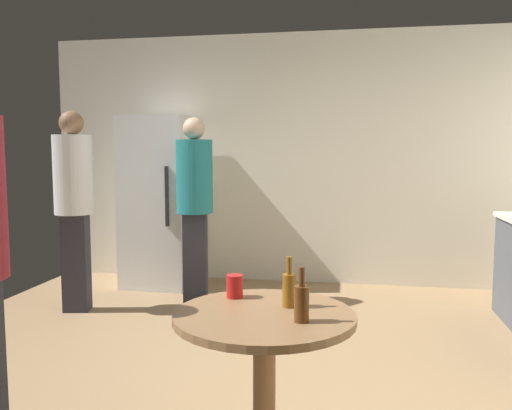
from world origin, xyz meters
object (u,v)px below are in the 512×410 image
at_px(foreground_table, 264,336).
at_px(person_in_teal_shirt, 195,195).
at_px(plastic_cup_red, 235,286).
at_px(beer_bottle_brown, 302,302).
at_px(person_in_white_shirt, 74,195).
at_px(refrigerator, 159,202).
at_px(beer_bottle_amber, 289,289).

height_order(foreground_table, person_in_teal_shirt, person_in_teal_shirt).
bearing_deg(plastic_cup_red, beer_bottle_brown, -41.26).
xyz_separation_m(person_in_teal_shirt, person_in_white_shirt, (-0.98, -0.43, 0.03)).
height_order(foreground_table, plastic_cup_red, plastic_cup_red).
xyz_separation_m(plastic_cup_red, person_in_white_shirt, (-1.88, 1.88, 0.26)).
relative_size(refrigerator, person_in_teal_shirt, 1.03).
distance_m(beer_bottle_amber, person_in_teal_shirt, 2.70).
xyz_separation_m(foreground_table, person_in_teal_shirt, (-1.08, 2.52, 0.40)).
distance_m(refrigerator, beer_bottle_amber, 3.49).
distance_m(foreground_table, plastic_cup_red, 0.32).
distance_m(person_in_teal_shirt, person_in_white_shirt, 1.07).
xyz_separation_m(refrigerator, person_in_white_shirt, (-0.41, -1.03, 0.15)).
distance_m(beer_bottle_brown, person_in_teal_shirt, 2.91).
relative_size(foreground_table, plastic_cup_red, 7.27).
xyz_separation_m(refrigerator, beer_bottle_brown, (1.83, -3.22, -0.08)).
bearing_deg(foreground_table, refrigerator, 117.95).
relative_size(beer_bottle_amber, person_in_teal_shirt, 0.13).
height_order(refrigerator, plastic_cup_red, refrigerator).
relative_size(plastic_cup_red, person_in_white_shirt, 0.06).
relative_size(refrigerator, beer_bottle_brown, 7.83).
xyz_separation_m(refrigerator, beer_bottle_amber, (1.75, -3.02, -0.08)).
distance_m(plastic_cup_red, person_in_teal_shirt, 2.49).
bearing_deg(person_in_white_shirt, foreground_table, 33.10).
distance_m(beer_bottle_brown, plastic_cup_red, 0.47).
xyz_separation_m(foreground_table, plastic_cup_red, (-0.18, 0.21, 0.16)).
xyz_separation_m(refrigerator, foreground_table, (1.66, -3.12, -0.27)).
distance_m(refrigerator, foreground_table, 3.54).
relative_size(refrigerator, beer_bottle_amber, 7.83).
relative_size(person_in_teal_shirt, person_in_white_shirt, 0.98).
distance_m(beer_bottle_brown, person_in_white_shirt, 3.13).
bearing_deg(foreground_table, person_in_teal_shirt, 113.16).
height_order(refrigerator, person_in_teal_shirt, refrigerator).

